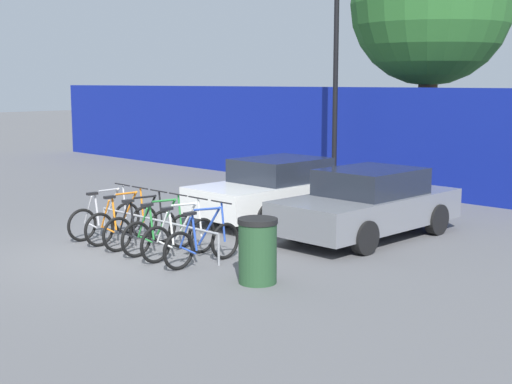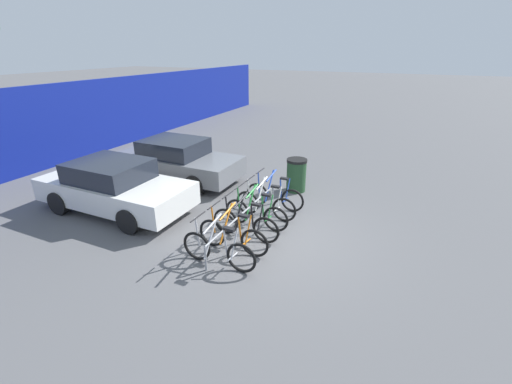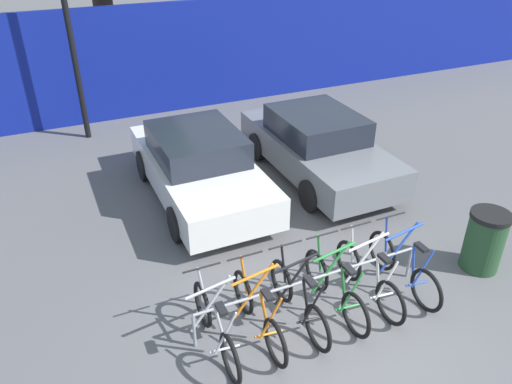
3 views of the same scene
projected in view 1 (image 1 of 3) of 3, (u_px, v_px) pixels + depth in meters
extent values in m
plane|color=#59595B|center=(130.00, 255.00, 12.98)|extent=(120.00, 120.00, 0.00)
cube|color=navy|center=(419.00, 143.00, 19.35)|extent=(36.00, 0.16, 2.97)
cylinder|color=gray|center=(156.00, 220.00, 13.42)|extent=(3.54, 0.04, 0.04)
cylinder|color=gray|center=(105.00, 221.00, 14.71)|extent=(0.04, 0.04, 0.55)
cylinder|color=gray|center=(219.00, 250.00, 12.22)|extent=(0.04, 0.04, 0.55)
torus|color=black|center=(82.00, 225.00, 14.05)|extent=(0.06, 0.66, 0.66)
torus|color=black|center=(127.00, 218.00, 14.78)|extent=(0.06, 0.66, 0.66)
cylinder|color=#B7B7BC|center=(111.00, 205.00, 14.48)|extent=(0.60, 0.04, 0.76)
cylinder|color=#B7B7BC|center=(108.00, 190.00, 14.40)|extent=(0.68, 0.04, 0.16)
cylinder|color=#B7B7BC|center=(97.00, 210.00, 14.25)|extent=(0.14, 0.04, 0.63)
cylinder|color=#B7B7BC|center=(88.00, 210.00, 14.11)|extent=(0.32, 0.03, 0.58)
cylinder|color=#B7B7BC|center=(91.00, 225.00, 14.20)|extent=(0.40, 0.03, 0.08)
cylinder|color=#B7B7BC|center=(124.00, 202.00, 14.70)|extent=(0.12, 0.04, 0.69)
cylinder|color=black|center=(122.00, 185.00, 14.62)|extent=(0.52, 0.03, 0.03)
cube|color=black|center=(92.00, 194.00, 14.14)|extent=(0.10, 0.22, 0.05)
torus|color=black|center=(99.00, 230.00, 13.62)|extent=(0.06, 0.66, 0.66)
torus|color=black|center=(144.00, 222.00, 14.35)|extent=(0.06, 0.66, 0.66)
cylinder|color=orange|center=(129.00, 209.00, 14.05)|extent=(0.60, 0.04, 0.76)
cylinder|color=orange|center=(126.00, 193.00, 13.96)|extent=(0.68, 0.04, 0.16)
cylinder|color=orange|center=(114.00, 214.00, 13.82)|extent=(0.14, 0.04, 0.63)
cylinder|color=orange|center=(105.00, 214.00, 13.68)|extent=(0.32, 0.03, 0.58)
cylinder|color=orange|center=(108.00, 229.00, 13.76)|extent=(0.40, 0.03, 0.08)
cylinder|color=orange|center=(142.00, 205.00, 14.27)|extent=(0.12, 0.04, 0.69)
cylinder|color=black|center=(140.00, 188.00, 14.18)|extent=(0.52, 0.03, 0.03)
cube|color=black|center=(110.00, 197.00, 13.71)|extent=(0.10, 0.22, 0.05)
torus|color=black|center=(117.00, 234.00, 13.19)|extent=(0.06, 0.66, 0.66)
torus|color=black|center=(163.00, 226.00, 13.92)|extent=(0.06, 0.66, 0.66)
cylinder|color=black|center=(147.00, 213.00, 13.61)|extent=(0.60, 0.04, 0.76)
cylinder|color=black|center=(144.00, 197.00, 13.53)|extent=(0.68, 0.04, 0.16)
cylinder|color=black|center=(133.00, 218.00, 13.39)|extent=(0.14, 0.04, 0.63)
cylinder|color=black|center=(124.00, 218.00, 13.25)|extent=(0.32, 0.03, 0.58)
cylinder|color=black|center=(126.00, 234.00, 13.33)|extent=(0.40, 0.03, 0.08)
cylinder|color=black|center=(161.00, 209.00, 13.84)|extent=(0.12, 0.04, 0.69)
cylinder|color=black|center=(159.00, 191.00, 13.75)|extent=(0.52, 0.03, 0.03)
cube|color=black|center=(128.00, 201.00, 13.27)|extent=(0.10, 0.22, 0.05)
torus|color=black|center=(136.00, 239.00, 12.77)|extent=(0.06, 0.66, 0.66)
torus|color=black|center=(182.00, 231.00, 13.50)|extent=(0.06, 0.66, 0.66)
cylinder|color=#288438|center=(166.00, 217.00, 13.20)|extent=(0.60, 0.04, 0.76)
cylinder|color=#288438|center=(164.00, 201.00, 13.11)|extent=(0.68, 0.04, 0.16)
cylinder|color=#288438|center=(152.00, 223.00, 12.97)|extent=(0.14, 0.04, 0.63)
cylinder|color=#288438|center=(143.00, 223.00, 12.83)|extent=(0.32, 0.03, 0.58)
cylinder|color=#288438|center=(145.00, 239.00, 12.91)|extent=(0.40, 0.03, 0.08)
cylinder|color=#288438|center=(180.00, 213.00, 13.42)|extent=(0.12, 0.04, 0.69)
cylinder|color=black|center=(178.00, 194.00, 13.33)|extent=(0.52, 0.03, 0.03)
cube|color=black|center=(147.00, 205.00, 12.86)|extent=(0.10, 0.22, 0.05)
torus|color=black|center=(156.00, 245.00, 12.36)|extent=(0.06, 0.66, 0.66)
torus|color=black|center=(202.00, 236.00, 13.09)|extent=(0.06, 0.66, 0.66)
cylinder|color=silver|center=(186.00, 221.00, 12.79)|extent=(0.60, 0.04, 0.76)
cylinder|color=silver|center=(183.00, 205.00, 12.71)|extent=(0.68, 0.04, 0.16)
cylinder|color=silver|center=(171.00, 227.00, 12.56)|extent=(0.14, 0.04, 0.63)
cylinder|color=silver|center=(162.00, 227.00, 12.42)|extent=(0.32, 0.03, 0.58)
cylinder|color=silver|center=(165.00, 244.00, 12.51)|extent=(0.40, 0.03, 0.08)
cylinder|color=silver|center=(200.00, 217.00, 13.01)|extent=(0.12, 0.04, 0.69)
cylinder|color=black|center=(198.00, 198.00, 12.93)|extent=(0.52, 0.03, 0.03)
cube|color=black|center=(167.00, 209.00, 12.45)|extent=(0.10, 0.22, 0.05)
torus|color=black|center=(179.00, 251.00, 11.92)|extent=(0.06, 0.66, 0.66)
torus|color=black|center=(225.00, 241.00, 12.65)|extent=(0.06, 0.66, 0.66)
cylinder|color=#284CB7|center=(209.00, 226.00, 12.34)|extent=(0.60, 0.04, 0.76)
cylinder|color=#284CB7|center=(207.00, 209.00, 12.26)|extent=(0.68, 0.04, 0.16)
cylinder|color=#284CB7|center=(194.00, 232.00, 12.12)|extent=(0.14, 0.04, 0.63)
cylinder|color=#284CB7|center=(185.00, 233.00, 11.98)|extent=(0.32, 0.03, 0.58)
cylinder|color=#284CB7|center=(188.00, 250.00, 12.06)|extent=(0.40, 0.03, 0.08)
cylinder|color=#284CB7|center=(223.00, 222.00, 12.57)|extent=(0.12, 0.04, 0.69)
cylinder|color=black|center=(221.00, 202.00, 12.48)|extent=(0.52, 0.03, 0.03)
cube|color=black|center=(190.00, 214.00, 12.00)|extent=(0.10, 0.22, 0.05)
cube|color=silver|center=(277.00, 195.00, 16.31)|extent=(1.80, 4.26, 0.62)
cube|color=#1E232D|center=(281.00, 170.00, 16.29)|extent=(1.58, 1.96, 0.52)
cylinder|color=black|center=(286.00, 195.00, 17.80)|extent=(0.20, 0.64, 0.64)
cylinder|color=black|center=(340.00, 203.00, 16.60)|extent=(0.20, 0.64, 0.64)
cylinder|color=black|center=(212.00, 207.00, 16.09)|extent=(0.20, 0.64, 0.64)
cylinder|color=black|center=(266.00, 217.00, 14.88)|extent=(0.20, 0.64, 0.64)
cube|color=slate|center=(367.00, 210.00, 14.38)|extent=(1.80, 4.23, 0.62)
cube|color=#1E232D|center=(371.00, 181.00, 14.37)|extent=(1.58, 1.95, 0.52)
cylinder|color=black|center=(369.00, 209.00, 15.88)|extent=(0.20, 0.64, 0.64)
cylinder|color=black|center=(437.00, 219.00, 14.67)|extent=(0.20, 0.64, 0.64)
cylinder|color=black|center=(295.00, 224.00, 14.17)|extent=(0.20, 0.64, 0.64)
cylinder|color=black|center=(365.00, 238.00, 12.97)|extent=(0.20, 0.64, 0.64)
cylinder|color=black|center=(335.00, 91.00, 19.95)|extent=(0.14, 0.14, 5.77)
cylinder|color=#234728|center=(258.00, 253.00, 11.13)|extent=(0.60, 0.60, 0.95)
cylinder|color=black|center=(258.00, 221.00, 11.06)|extent=(0.63, 0.63, 0.08)
cylinder|color=brown|center=(426.00, 127.00, 21.20)|extent=(0.56, 0.56, 3.59)
sphere|color=#286028|center=(431.00, 4.00, 20.65)|extent=(4.68, 4.68, 4.68)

